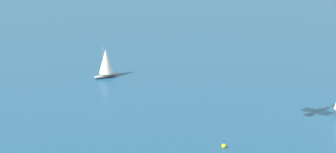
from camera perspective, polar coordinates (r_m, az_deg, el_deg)
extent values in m
ellipsoid|color=#9E9993|center=(187.72, -6.07, 0.09)|extent=(8.08, 6.05, 1.13)
cylinder|color=#B2B2B7|center=(185.95, -6.28, 1.59)|extent=(0.14, 0.14, 9.27)
cone|color=white|center=(186.55, -6.01, 1.50)|extent=(6.07, 6.07, 7.88)
sphere|color=yellow|center=(137.34, 5.41, -6.68)|extent=(1.10, 1.10, 1.10)
cylinder|color=black|center=(136.92, 5.42, -6.28)|extent=(0.08, 0.08, 1.00)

